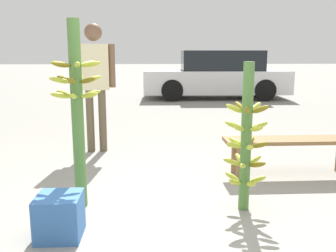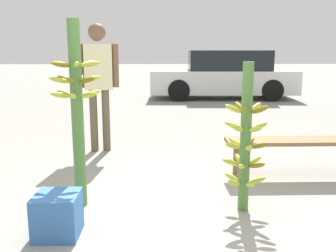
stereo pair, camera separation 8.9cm
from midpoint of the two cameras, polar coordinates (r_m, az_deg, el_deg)
The scene contains 7 objects.
ground_plane at distance 3.21m, azimuth 1.28°, elevation -13.61°, with size 80.00×80.00×0.00m, color gray.
banana_stalk_left at distance 3.28m, azimuth -12.94°, elevation 2.85°, with size 0.45×0.45×1.62m.
banana_stalk_center at distance 3.22m, azimuth 12.50°, elevation -2.26°, with size 0.39×0.39×1.27m.
vendor_person at distance 5.13m, azimuth -10.08°, elevation 7.73°, with size 0.56×0.23×1.72m.
market_bench at distance 4.31m, azimuth 19.22°, elevation -2.77°, with size 1.48×0.34×0.42m.
parked_car at distance 11.25m, azimuth 8.72°, elevation 7.60°, with size 4.22×1.81×1.39m.
produce_crate at distance 2.96m, azimuth -15.64°, elevation -12.93°, with size 0.32×0.32×0.32m.
Camera 2 is at (-0.09, -2.92, 1.35)m, focal length 40.00 mm.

